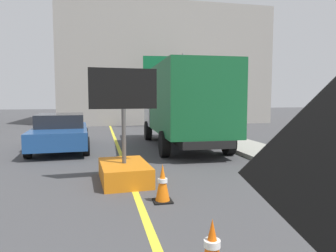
{
  "coord_description": "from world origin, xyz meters",
  "views": [
    {
      "loc": [
        -0.71,
        -0.11,
        2.0
      ],
      "look_at": [
        0.39,
        4.88,
        1.54
      ],
      "focal_mm": 33.25,
      "sensor_mm": 36.0,
      "label": 1
    }
  ],
  "objects_px": {
    "pickup_car": "(61,132)",
    "highway_guide_sign": "(172,77)",
    "box_truck": "(184,104)",
    "arrow_board_trailer": "(124,162)",
    "traffic_cone_mid_lane": "(163,183)",
    "traffic_cone_near_sign": "(212,248)"
  },
  "relations": [
    {
      "from": "arrow_board_trailer",
      "to": "highway_guide_sign",
      "type": "bearing_deg",
      "value": 72.21
    },
    {
      "from": "arrow_board_trailer",
      "to": "traffic_cone_mid_lane",
      "type": "distance_m",
      "value": 1.75
    },
    {
      "from": "pickup_car",
      "to": "highway_guide_sign",
      "type": "distance_m",
      "value": 10.42
    },
    {
      "from": "box_truck",
      "to": "traffic_cone_near_sign",
      "type": "xyz_separation_m",
      "value": [
        -2.13,
        -8.92,
        -1.45
      ]
    },
    {
      "from": "highway_guide_sign",
      "to": "traffic_cone_mid_lane",
      "type": "relative_size",
      "value": 6.72
    },
    {
      "from": "arrow_board_trailer",
      "to": "box_truck",
      "type": "xyz_separation_m",
      "value": [
        2.78,
        4.69,
        1.3
      ]
    },
    {
      "from": "traffic_cone_near_sign",
      "to": "box_truck",
      "type": "bearing_deg",
      "value": 76.56
    },
    {
      "from": "arrow_board_trailer",
      "to": "pickup_car",
      "type": "relative_size",
      "value": 0.55
    },
    {
      "from": "box_truck",
      "to": "highway_guide_sign",
      "type": "bearing_deg",
      "value": 80.33
    },
    {
      "from": "pickup_car",
      "to": "traffic_cone_near_sign",
      "type": "height_order",
      "value": "pickup_car"
    },
    {
      "from": "arrow_board_trailer",
      "to": "traffic_cone_near_sign",
      "type": "distance_m",
      "value": 4.28
    },
    {
      "from": "arrow_board_trailer",
      "to": "highway_guide_sign",
      "type": "xyz_separation_m",
      "value": [
        4.23,
        13.18,
        2.94
      ]
    },
    {
      "from": "box_truck",
      "to": "traffic_cone_mid_lane",
      "type": "relative_size",
      "value": 9.43
    },
    {
      "from": "pickup_car",
      "to": "arrow_board_trailer",
      "type": "bearing_deg",
      "value": -68.84
    },
    {
      "from": "arrow_board_trailer",
      "to": "highway_guide_sign",
      "type": "relative_size",
      "value": 0.54
    },
    {
      "from": "arrow_board_trailer",
      "to": "box_truck",
      "type": "bearing_deg",
      "value": 59.32
    },
    {
      "from": "pickup_car",
      "to": "traffic_cone_near_sign",
      "type": "distance_m",
      "value": 9.94
    },
    {
      "from": "highway_guide_sign",
      "to": "traffic_cone_near_sign",
      "type": "height_order",
      "value": "highway_guide_sign"
    },
    {
      "from": "pickup_car",
      "to": "highway_guide_sign",
      "type": "xyz_separation_m",
      "value": [
        6.29,
        7.85,
        2.72
      ]
    },
    {
      "from": "pickup_car",
      "to": "box_truck",
      "type": "bearing_deg",
      "value": -7.5
    },
    {
      "from": "highway_guide_sign",
      "to": "traffic_cone_near_sign",
      "type": "xyz_separation_m",
      "value": [
        -3.58,
        -17.41,
        -3.1
      ]
    },
    {
      "from": "traffic_cone_near_sign",
      "to": "traffic_cone_mid_lane",
      "type": "distance_m",
      "value": 2.59
    }
  ]
}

